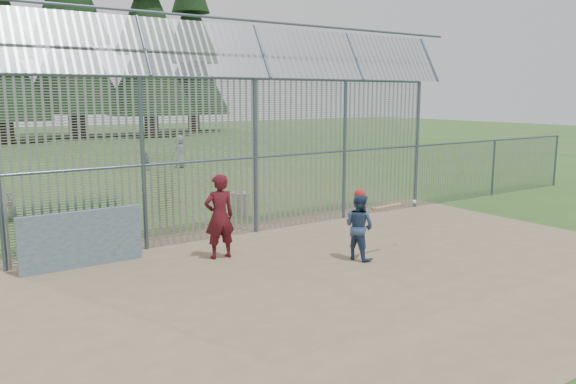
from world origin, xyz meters
TOP-DOWN VIEW (x-y plane):
  - ground at (0.00, 0.00)m, footprint 120.00×120.00m
  - dirt_infield at (0.00, -0.50)m, footprint 14.00×10.00m
  - dugout_wall at (-4.60, 2.90)m, footprint 2.50×0.12m
  - batter at (0.57, 0.08)m, footprint 0.69×0.81m
  - onlooker at (-1.91, 1.87)m, footprint 0.73×0.52m
  - bg_kid_standing at (3.89, 17.35)m, footprint 0.87×0.65m
  - bg_kid_seated at (2.09, 17.18)m, footprint 0.57×0.39m
  - batting_gear at (0.80, 0.04)m, footprint 1.86×0.33m
  - trash_can at (0.59, 5.38)m, footprint 0.56×0.56m
  - backstop_fence at (1.81, 3.43)m, footprint 20.09×0.81m
  - conifer_row at (1.93, 41.51)m, footprint 38.48×12.26m

SIDE VIEW (x-z plane):
  - ground at x=0.00m, z-range 0.00..0.00m
  - dirt_infield at x=0.00m, z-range 0.00..0.02m
  - trash_can at x=0.59m, z-range -0.03..0.79m
  - bg_kid_seated at x=2.09m, z-range 0.00..0.90m
  - dugout_wall at x=-4.60m, z-range 0.02..1.22m
  - batter at x=0.57m, z-range 0.02..1.48m
  - bg_kid_standing at x=3.89m, z-range 0.00..1.62m
  - onlooker at x=-1.91m, z-range 0.02..1.90m
  - batting_gear at x=0.80m, z-range 1.12..1.62m
  - backstop_fence at x=1.81m, z-range -0.29..5.01m
  - conifer_row at x=1.93m, z-range 0.73..20.93m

